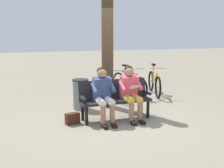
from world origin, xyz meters
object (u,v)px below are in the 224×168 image
(handbag, at_px, (72,119))
(bicycle_silver, at_px, (154,83))
(person_reading, at_px, (130,90))
(bicycle_purple, at_px, (110,86))
(bicycle_black, at_px, (129,84))
(tree_trunk, at_px, (107,49))
(litter_bin, at_px, (81,94))
(person_companion, at_px, (103,92))
(bench, at_px, (114,96))

(handbag, distance_m, bicycle_silver, 3.52)
(person_reading, distance_m, bicycle_silver, 2.59)
(bicycle_silver, bearing_deg, bicycle_purple, -73.62)
(bicycle_black, bearing_deg, tree_trunk, -63.23)
(bicycle_black, bearing_deg, litter_bin, -78.28)
(person_companion, height_order, handbag, person_companion)
(litter_bin, bearing_deg, bicycle_purple, -139.85)
(tree_trunk, xyz_separation_m, bicycle_purple, (-0.28, -0.82, -1.15))
(person_reading, height_order, handbag, person_reading)
(handbag, relative_size, bicycle_purple, 0.18)
(handbag, bearing_deg, person_reading, 179.92)
(person_reading, bearing_deg, tree_trunk, -82.88)
(handbag, xyz_separation_m, litter_bin, (-0.38, -1.12, 0.26))
(person_companion, distance_m, bicycle_black, 2.55)
(tree_trunk, height_order, bicycle_silver, tree_trunk)
(handbag, bearing_deg, litter_bin, -108.59)
(handbag, xyz_separation_m, bicycle_silver, (-2.84, -2.06, 0.24))
(bench, xyz_separation_m, bicycle_purple, (-0.39, -1.82, -0.15))
(person_reading, height_order, bicycle_purple, person_reading)
(tree_trunk, distance_m, bicycle_silver, 2.29)
(person_companion, xyz_separation_m, bicycle_silver, (-2.17, -2.10, -0.30))
(person_companion, distance_m, handbag, 0.86)
(person_reading, bearing_deg, bicycle_silver, -130.20)
(bench, bearing_deg, bicycle_purple, -105.80)
(handbag, relative_size, litter_bin, 0.40)
(bicycle_silver, height_order, bicycle_purple, same)
(bicycle_black, bearing_deg, person_companion, -51.33)
(bench, distance_m, bicycle_silver, 2.68)
(person_companion, height_order, bicycle_black, person_companion)
(handbag, bearing_deg, bicycle_silver, -144.05)
(handbag, bearing_deg, bicycle_black, -133.87)
(handbag, distance_m, bicycle_black, 2.92)
(person_reading, xyz_separation_m, litter_bin, (0.93, -1.12, -0.28))
(handbag, distance_m, litter_bin, 1.21)
(bench, distance_m, person_companion, 0.39)
(tree_trunk, relative_size, bicycle_black, 1.88)
(bench, xyz_separation_m, bicycle_silver, (-1.86, -1.92, -0.15))
(person_reading, height_order, litter_bin, person_reading)
(tree_trunk, xyz_separation_m, bicycle_silver, (-1.75, -0.92, -1.15))
(person_companion, bearing_deg, bicycle_silver, -139.51)
(tree_trunk, distance_m, bicycle_purple, 1.44)
(person_reading, bearing_deg, handbag, -3.67)
(litter_bin, relative_size, bicycle_black, 0.47)
(handbag, bearing_deg, bicycle_purple, -125.02)
(tree_trunk, bearing_deg, bicycle_silver, -152.36)
(bicycle_black, bearing_deg, person_reading, -37.79)
(bicycle_black, bearing_deg, handbag, -63.00)
(bench, distance_m, litter_bin, 1.16)
(bench, distance_m, handbag, 1.06)
(person_companion, bearing_deg, bicycle_black, -125.78)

